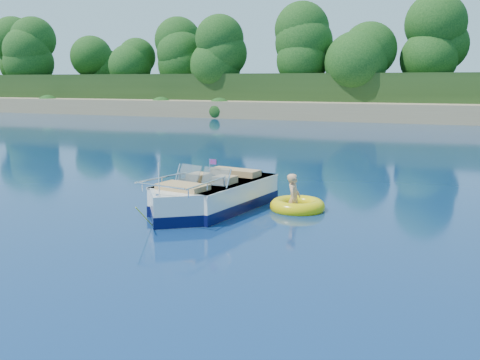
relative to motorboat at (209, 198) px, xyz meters
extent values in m
plane|color=#0A2246|center=(1.09, -2.35, -0.33)|extent=(160.00, 160.00, 0.00)
cube|color=#917954|center=(1.09, 35.65, 0.17)|extent=(170.00, 8.00, 2.00)
cube|color=#1B3113|center=(1.09, 62.65, 0.67)|extent=(170.00, 56.00, 6.00)
cylinder|color=black|center=(-43.91, 38.65, 2.57)|extent=(0.44, 0.44, 2.80)
sphere|color=black|center=(-43.91, 38.65, 5.23)|extent=(4.62, 4.62, 4.62)
cylinder|color=black|center=(-16.91, 38.15, 2.77)|extent=(0.44, 0.44, 3.20)
sphere|color=black|center=(-16.91, 38.15, 5.81)|extent=(5.28, 5.28, 5.28)
cylinder|color=black|center=(1.09, 39.65, 2.97)|extent=(0.44, 0.44, 3.60)
sphere|color=black|center=(1.09, 39.65, 6.39)|extent=(5.94, 5.94, 5.94)
cube|color=white|center=(0.06, 0.34, -0.06)|extent=(2.37, 3.67, 0.95)
cube|color=white|center=(-0.22, -1.25, -0.06)|extent=(1.77, 1.77, 0.95)
cube|color=black|center=(0.06, 0.34, -0.19)|extent=(2.41, 3.71, 0.27)
cube|color=black|center=(-0.22, -1.25, -0.19)|extent=(1.81, 1.81, 0.27)
cube|color=tan|center=(0.11, 0.61, 0.21)|extent=(1.84, 2.60, 0.09)
cube|color=white|center=(0.06, 0.34, 0.39)|extent=(2.41, 3.68, 0.05)
cube|color=black|center=(0.39, 2.18, -0.02)|extent=(0.54, 0.40, 0.81)
cube|color=#8C9EA5|center=(-0.45, -0.21, 0.65)|extent=(0.74, 0.44, 0.44)
cube|color=#8C9EA5|center=(0.35, -0.35, 0.65)|extent=(0.71, 0.26, 0.44)
cube|color=tan|center=(-0.38, 0.19, 0.42)|extent=(0.58, 0.58, 0.36)
cube|color=tan|center=(0.42, 0.05, 0.42)|extent=(0.58, 0.58, 0.36)
cube|color=tan|center=(0.22, 1.23, 0.42)|extent=(1.47, 0.73, 0.34)
cube|color=tan|center=(-0.19, -1.08, 0.40)|extent=(1.29, 0.87, 0.31)
cylinder|color=white|center=(-0.34, -1.92, 0.80)|extent=(0.03, 0.03, 0.77)
cube|color=red|center=(0.27, -0.34, 1.01)|extent=(0.20, 0.05, 0.13)
cube|color=silver|center=(-0.35, -1.97, 0.44)|extent=(0.10, 0.07, 0.05)
cylinder|color=yellow|center=(-0.54, -2.25, -0.02)|extent=(0.19, 0.96, 0.69)
torus|color=yellow|center=(2.10, 0.94, -0.24)|extent=(1.82, 1.82, 0.38)
torus|color=red|center=(2.10, 0.94, -0.22)|extent=(1.50, 1.50, 0.13)
imported|color=tan|center=(2.02, 0.84, -0.33)|extent=(0.43, 0.78, 1.47)
camera|label=1|loc=(5.72, -12.22, 2.98)|focal=40.00mm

